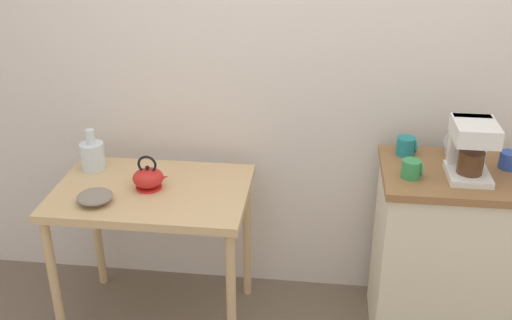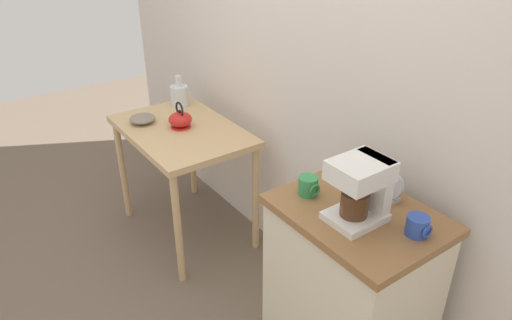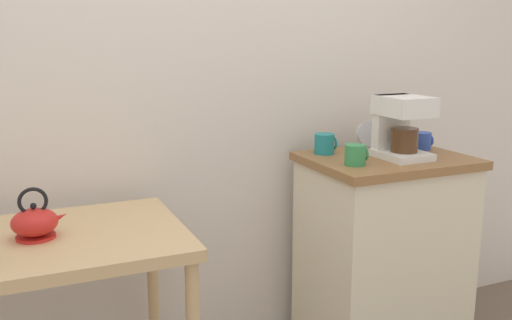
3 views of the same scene
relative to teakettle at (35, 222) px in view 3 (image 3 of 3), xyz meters
name	(u,v)px [view 3 (image 3 of 3)]	position (x,y,z in m)	size (l,w,h in m)	color
back_wall	(207,38)	(0.74, 0.45, 0.57)	(4.40, 0.10, 2.80)	silver
wooden_table	(43,267)	(0.01, 0.00, -0.15)	(0.91, 0.62, 0.78)	tan
kitchen_counter	(382,256)	(1.41, 0.08, -0.37)	(0.67, 0.52, 0.91)	beige
teakettle	(35,222)	(0.00, 0.00, 0.00)	(0.18, 0.14, 0.17)	red
coffee_maker	(400,124)	(1.44, 0.04, 0.22)	(0.18, 0.22, 0.26)	white
mug_blue	(422,141)	(1.65, 0.14, 0.12)	(0.09, 0.09, 0.08)	#2D4CAD
mug_tall_green	(356,155)	(1.20, 0.00, 0.12)	(0.09, 0.08, 0.08)	#338C4C
mug_dark_teal	(325,144)	(1.20, 0.24, 0.12)	(0.09, 0.09, 0.09)	teal
table_clock	(368,137)	(1.42, 0.25, 0.13)	(0.11, 0.06, 0.13)	#B2B5BA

